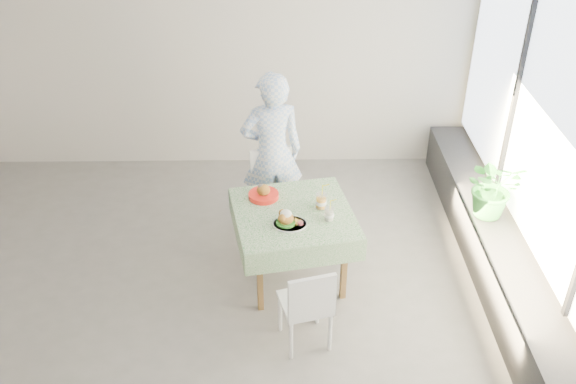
{
  "coord_description": "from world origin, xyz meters",
  "views": [
    {
      "loc": [
        0.78,
        -4.49,
        3.99
      ],
      "look_at": [
        0.85,
        0.3,
        0.93
      ],
      "focal_mm": 40.0,
      "sensor_mm": 36.0,
      "label": 1
    }
  ],
  "objects_px": {
    "cafe_table": "(294,237)",
    "main_dish": "(288,220)",
    "chair_far": "(276,210)",
    "chair_near": "(305,319)",
    "diner": "(272,153)",
    "juice_cup_orange": "(321,201)",
    "potted_plant": "(494,187)"
  },
  "relations": [
    {
      "from": "chair_far",
      "to": "main_dish",
      "type": "relative_size",
      "value": 3.04
    },
    {
      "from": "juice_cup_orange",
      "to": "cafe_table",
      "type": "bearing_deg",
      "value": -164.65
    },
    {
      "from": "cafe_table",
      "to": "diner",
      "type": "relative_size",
      "value": 0.7
    },
    {
      "from": "diner",
      "to": "main_dish",
      "type": "xyz_separation_m",
      "value": [
        0.14,
        -1.07,
        -0.07
      ]
    },
    {
      "from": "potted_plant",
      "to": "chair_far",
      "type": "bearing_deg",
      "value": 168.56
    },
    {
      "from": "juice_cup_orange",
      "to": "potted_plant",
      "type": "xyz_separation_m",
      "value": [
        1.63,
        0.23,
        -0.01
      ]
    },
    {
      "from": "chair_near",
      "to": "diner",
      "type": "relative_size",
      "value": 0.47
    },
    {
      "from": "chair_far",
      "to": "potted_plant",
      "type": "distance_m",
      "value": 2.15
    },
    {
      "from": "juice_cup_orange",
      "to": "main_dish",
      "type": "bearing_deg",
      "value": -138.97
    },
    {
      "from": "cafe_table",
      "to": "main_dish",
      "type": "bearing_deg",
      "value": -105.87
    },
    {
      "from": "diner",
      "to": "main_dish",
      "type": "height_order",
      "value": "diner"
    },
    {
      "from": "main_dish",
      "to": "chair_far",
      "type": "bearing_deg",
      "value": 96.76
    },
    {
      "from": "potted_plant",
      "to": "juice_cup_orange",
      "type": "bearing_deg",
      "value": -172.07
    },
    {
      "from": "cafe_table",
      "to": "chair_far",
      "type": "relative_size",
      "value": 1.33
    },
    {
      "from": "main_dish",
      "to": "cafe_table",
      "type": "bearing_deg",
      "value": 74.13
    },
    {
      "from": "cafe_table",
      "to": "potted_plant",
      "type": "distance_m",
      "value": 1.93
    },
    {
      "from": "chair_far",
      "to": "juice_cup_orange",
      "type": "height_order",
      "value": "juice_cup_orange"
    },
    {
      "from": "chair_near",
      "to": "potted_plant",
      "type": "height_order",
      "value": "potted_plant"
    },
    {
      "from": "chair_far",
      "to": "main_dish",
      "type": "bearing_deg",
      "value": -83.24
    },
    {
      "from": "juice_cup_orange",
      "to": "potted_plant",
      "type": "height_order",
      "value": "potted_plant"
    },
    {
      "from": "diner",
      "to": "chair_far",
      "type": "bearing_deg",
      "value": 90.36
    },
    {
      "from": "diner",
      "to": "potted_plant",
      "type": "height_order",
      "value": "diner"
    },
    {
      "from": "cafe_table",
      "to": "juice_cup_orange",
      "type": "distance_m",
      "value": 0.43
    },
    {
      "from": "diner",
      "to": "potted_plant",
      "type": "xyz_separation_m",
      "value": [
        2.08,
        -0.58,
        -0.06
      ]
    },
    {
      "from": "juice_cup_orange",
      "to": "diner",
      "type": "bearing_deg",
      "value": 118.97
    },
    {
      "from": "cafe_table",
      "to": "main_dish",
      "type": "relative_size",
      "value": 4.06
    },
    {
      "from": "chair_far",
      "to": "cafe_table",
      "type": "bearing_deg",
      "value": -77.02
    },
    {
      "from": "chair_far",
      "to": "main_dish",
      "type": "xyz_separation_m",
      "value": [
        0.11,
        -0.91,
        0.51
      ]
    },
    {
      "from": "cafe_table",
      "to": "juice_cup_orange",
      "type": "height_order",
      "value": "juice_cup_orange"
    },
    {
      "from": "chair_near",
      "to": "main_dish",
      "type": "bearing_deg",
      "value": 101.77
    },
    {
      "from": "chair_near",
      "to": "main_dish",
      "type": "xyz_separation_m",
      "value": [
        -0.14,
        0.65,
        0.54
      ]
    },
    {
      "from": "diner",
      "to": "main_dish",
      "type": "relative_size",
      "value": 5.76
    }
  ]
}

